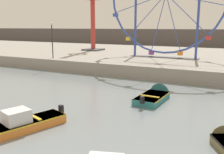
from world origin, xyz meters
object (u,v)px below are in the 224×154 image
motorboat_teal_painted (156,95)px  promenade_lamp_far (52,35)px  motorboat_orange_hull (11,127)px  drop_tower_red_tower (93,9)px

motorboat_teal_painted → promenade_lamp_far: 16.85m
motorboat_orange_hull → promenade_lamp_far: 19.39m
drop_tower_red_tower → promenade_lamp_far: 11.71m
motorboat_teal_painted → drop_tower_red_tower: size_ratio=0.30×
promenade_lamp_far → motorboat_orange_hull: bearing=-56.0°
motorboat_orange_hull → promenade_lamp_far: size_ratio=1.20×
motorboat_teal_painted → drop_tower_red_tower: bearing=44.3°
motorboat_orange_hull → motorboat_teal_painted: motorboat_orange_hull is taller
motorboat_orange_hull → motorboat_teal_painted: (4.30, 8.98, -0.10)m
drop_tower_red_tower → promenade_lamp_far: size_ratio=3.33×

